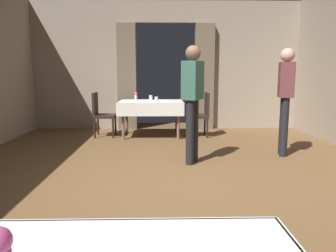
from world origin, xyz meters
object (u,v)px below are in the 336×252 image
(dining_table_mid, at_px, (151,105))
(chair_mid_right, at_px, (201,112))
(glass_mid_c, at_px, (156,99))
(person_waiter_by_doorway, at_px, (286,93))
(glass_mid_d, at_px, (151,98))
(chair_mid_left, at_px, (101,112))
(plate_mid_b, at_px, (171,100))
(person_diner_standing_aside, at_px, (193,94))
(flower_vase_mid, at_px, (136,96))

(dining_table_mid, height_order, chair_mid_right, chair_mid_right)
(dining_table_mid, relative_size, glass_mid_c, 13.26)
(glass_mid_c, xyz_separation_m, person_waiter_by_doorway, (2.08, -1.58, 0.22))
(dining_table_mid, bearing_deg, glass_mid_d, 92.26)
(glass_mid_d, height_order, person_waiter_by_doorway, person_waiter_by_doorway)
(dining_table_mid, distance_m, glass_mid_d, 0.35)
(glass_mid_d, bearing_deg, person_waiter_by_doorway, -42.41)
(chair_mid_left, distance_m, plate_mid_b, 1.52)
(chair_mid_right, xyz_separation_m, chair_mid_left, (-2.12, 0.05, 0.00))
(chair_mid_right, height_order, chair_mid_left, same)
(person_waiter_by_doorway, xyz_separation_m, person_diner_standing_aside, (-1.53, -0.44, 0.00))
(dining_table_mid, xyz_separation_m, person_diner_standing_aside, (0.66, -2.14, 0.37))
(flower_vase_mid, relative_size, person_waiter_by_doorway, 0.11)
(person_diner_standing_aside, bearing_deg, plate_mid_b, 95.74)
(plate_mid_b, bearing_deg, dining_table_mid, -156.84)
(plate_mid_b, distance_m, person_diner_standing_aside, 2.35)
(person_diner_standing_aside, bearing_deg, glass_mid_d, 105.36)
(person_diner_standing_aside, bearing_deg, glass_mid_c, 105.22)
(flower_vase_mid, height_order, glass_mid_d, flower_vase_mid)
(chair_mid_left, height_order, glass_mid_d, chair_mid_left)
(glass_mid_d, height_order, person_diner_standing_aside, person_diner_standing_aside)
(chair_mid_right, xyz_separation_m, glass_mid_c, (-0.95, -0.07, 0.29))
(glass_mid_c, xyz_separation_m, glass_mid_d, (-0.13, 0.44, 0.00))
(chair_mid_right, xyz_separation_m, person_diner_standing_aside, (-0.40, -2.09, 0.51))
(chair_mid_left, distance_m, glass_mid_d, 1.13)
(chair_mid_right, distance_m, plate_mid_b, 0.71)
(person_waiter_by_doorway, bearing_deg, glass_mid_d, 137.59)
(dining_table_mid, distance_m, person_waiter_by_doorway, 2.80)
(chair_mid_left, distance_m, person_diner_standing_aside, 2.79)
(glass_mid_d, distance_m, person_waiter_by_doorway, 3.00)
(chair_mid_left, relative_size, glass_mid_d, 8.96)
(flower_vase_mid, distance_m, plate_mid_b, 0.77)
(flower_vase_mid, xyz_separation_m, plate_mid_b, (0.76, 0.05, -0.09))
(dining_table_mid, bearing_deg, chair_mid_right, -2.62)
(chair_mid_right, height_order, glass_mid_d, chair_mid_right)
(dining_table_mid, xyz_separation_m, person_waiter_by_doorway, (2.19, -1.69, 0.37))
(chair_mid_left, bearing_deg, person_diner_standing_aside, -51.18)
(chair_mid_right, relative_size, person_diner_standing_aside, 0.54)
(dining_table_mid, bearing_deg, plate_mid_b, 23.16)
(glass_mid_d, distance_m, person_diner_standing_aside, 2.56)
(chair_mid_left, distance_m, glass_mid_c, 1.21)
(flower_vase_mid, xyz_separation_m, glass_mid_c, (0.44, -0.25, -0.05))
(flower_vase_mid, bearing_deg, chair_mid_right, -7.63)
(glass_mid_c, bearing_deg, flower_vase_mid, 150.12)
(dining_table_mid, relative_size, chair_mid_right, 1.45)
(flower_vase_mid, bearing_deg, chair_mid_left, -169.41)
(person_diner_standing_aside, bearing_deg, dining_table_mid, 107.23)
(plate_mid_b, bearing_deg, chair_mid_right, -20.28)
(dining_table_mid, distance_m, flower_vase_mid, 0.41)
(chair_mid_left, bearing_deg, flower_vase_mid, 10.59)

